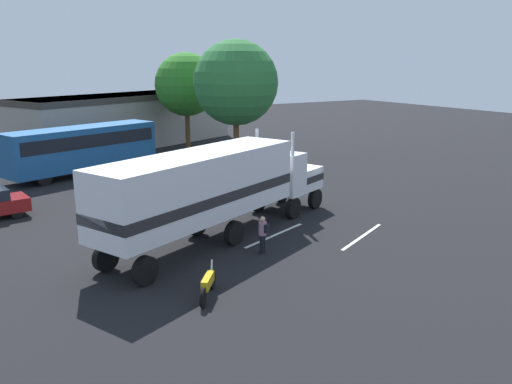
% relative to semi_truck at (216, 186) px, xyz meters
% --- Properties ---
extents(ground_plane, '(120.00, 120.00, 0.00)m').
position_rel_semi_truck_xyz_m(ground_plane, '(6.03, 2.59, -2.52)').
color(ground_plane, black).
extents(lane_stripe_near, '(4.17, 1.71, 0.01)m').
position_rel_semi_truck_xyz_m(lane_stripe_near, '(2.57, -0.91, -2.52)').
color(lane_stripe_near, silver).
rests_on(lane_stripe_near, ground_plane).
extents(lane_stripe_mid, '(4.05, 2.01, 0.01)m').
position_rel_semi_truck_xyz_m(lane_stripe_mid, '(5.96, -3.17, -2.52)').
color(lane_stripe_mid, silver).
rests_on(lane_stripe_mid, ground_plane).
extents(semi_truck, '(13.97, 7.96, 4.50)m').
position_rel_semi_truck_xyz_m(semi_truck, '(0.00, 0.00, 0.00)').
color(semi_truck, white).
rests_on(semi_truck, ground_plane).
extents(person_bystander, '(0.42, 0.48, 1.63)m').
position_rel_semi_truck_xyz_m(person_bystander, '(0.86, -2.63, -1.63)').
color(person_bystander, black).
rests_on(person_bystander, ground_plane).
extents(parked_bus, '(11.23, 6.02, 3.40)m').
position_rel_semi_truck_xyz_m(parked_bus, '(-1.75, 17.52, -0.46)').
color(parked_bus, '#1E5999').
rests_on(parked_bus, ground_plane).
extents(motorcycle, '(1.39, 1.71, 1.12)m').
position_rel_semi_truck_xyz_m(motorcycle, '(-2.99, -5.25, -2.04)').
color(motorcycle, black).
rests_on(motorcycle, ground_plane).
extents(tree_left, '(6.42, 6.42, 9.54)m').
position_rel_semi_truck_xyz_m(tree_left, '(9.24, 14.82, 3.79)').
color(tree_left, brown).
rests_on(tree_left, ground_plane).
extents(tree_center, '(5.61, 5.61, 8.68)m').
position_rel_semi_truck_xyz_m(tree_center, '(8.96, 23.44, 3.33)').
color(tree_center, brown).
rests_on(tree_center, ground_plane).
extents(building_backdrop, '(22.80, 14.38, 4.89)m').
position_rel_semi_truck_xyz_m(building_backdrop, '(5.23, 28.35, 0.13)').
color(building_backdrop, '#9E938C').
rests_on(building_backdrop, ground_plane).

